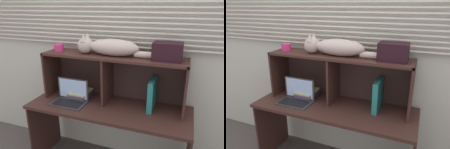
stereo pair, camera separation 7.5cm
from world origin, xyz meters
TOP-DOWN VIEW (x-y plane):
  - back_panel_with_blinds at (0.00, 0.55)m, footprint 4.40×0.08m
  - desk at (0.00, 0.23)m, footprint 1.55×0.56m
  - hutch_shelf_unit at (-0.01, 0.38)m, footprint 1.38×0.31m
  - cat at (-0.04, 0.34)m, footprint 0.82×0.17m
  - laptop at (-0.38, 0.19)m, footprint 0.34×0.21m
  - binder_upright at (0.39, 0.34)m, footprint 0.05×0.26m
  - book_stack at (-0.35, 0.34)m, footprint 0.19×0.24m
  - small_basket at (-0.58, 0.34)m, footprint 0.10×0.10m
  - storage_box at (0.50, 0.34)m, footprint 0.25×0.17m

SIDE VIEW (x-z plane):
  - desk at x=0.00m, z-range 0.23..0.94m
  - book_stack at x=-0.35m, z-range 0.72..0.78m
  - laptop at x=-0.38m, z-range 0.65..0.89m
  - binder_upright at x=0.39m, z-range 0.72..1.01m
  - hutch_shelf_unit at x=-0.01m, z-range 0.81..1.28m
  - small_basket at x=-0.58m, z-range 1.19..1.26m
  - back_panel_with_blinds at x=0.00m, z-range 0.01..2.51m
  - storage_box at x=0.50m, z-range 1.19..1.34m
  - cat at x=-0.04m, z-range 1.17..1.37m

